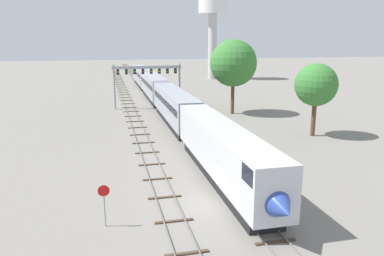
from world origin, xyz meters
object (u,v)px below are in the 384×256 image
at_px(trackside_tree_left, 316,85).
at_px(passenger_train, 162,94).
at_px(signal_gantry, 147,75).
at_px(water_tower, 213,11).
at_px(stop_sign, 104,200).
at_px(trackside_tree_mid, 233,63).

bearing_deg(trackside_tree_left, passenger_train, 124.90).
height_order(signal_gantry, water_tower, water_tower).
distance_m(stop_sign, trackside_tree_left, 31.92).
relative_size(passenger_train, signal_gantry, 7.54).
relative_size(signal_gantry, trackside_tree_left, 1.33).
distance_m(signal_gantry, trackside_tree_mid, 15.59).
bearing_deg(passenger_train, water_tower, 64.20).
relative_size(passenger_train, trackside_tree_mid, 7.63).
relative_size(passenger_train, trackside_tree_left, 10.01).
bearing_deg(trackside_tree_left, stop_sign, -144.73).
relative_size(water_tower, trackside_tree_left, 2.84).
bearing_deg(signal_gantry, stop_sign, -100.27).
xyz_separation_m(trackside_tree_left, trackside_tree_mid, (-5.16, 16.07, 1.75)).
bearing_deg(stop_sign, trackside_tree_mid, 58.98).
xyz_separation_m(water_tower, trackside_tree_mid, (-11.94, -53.28, -11.63)).
height_order(passenger_train, stop_sign, passenger_train).
bearing_deg(passenger_train, stop_sign, -103.74).
relative_size(passenger_train, water_tower, 3.53).
bearing_deg(passenger_train, signal_gantry, 140.24).
bearing_deg(water_tower, trackside_tree_left, -95.59).
bearing_deg(trackside_tree_mid, water_tower, 77.36).
bearing_deg(trackside_tree_left, water_tower, 84.41).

